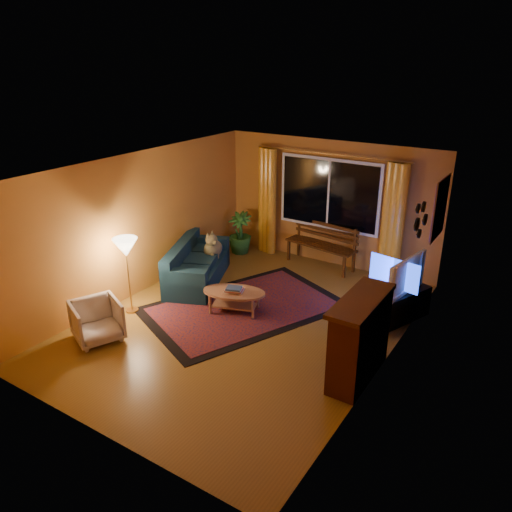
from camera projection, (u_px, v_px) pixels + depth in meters
The scene contains 22 objects.
floor at pixel (246, 323), 8.03m from camera, with size 4.50×6.00×0.02m, color brown.
ceiling at pixel (245, 168), 7.08m from camera, with size 4.50×6.00×0.02m, color white.
wall_back at pixel (329, 203), 9.90m from camera, with size 4.50×0.02×2.50m, color #BD752C.
wall_left at pixel (138, 225), 8.68m from camera, with size 0.02×6.00×2.50m, color #BD752C.
wall_right at pixel (391, 285), 6.43m from camera, with size 0.02×6.00×2.50m, color #BD752C.
window at pixel (329, 194), 9.78m from camera, with size 2.00×0.02×1.30m, color black.
curtain_rod at pixel (330, 154), 9.44m from camera, with size 0.03×0.03×3.20m, color #BF8C3F.
curtain_left at pixel (268, 201), 10.52m from camera, with size 0.36×0.36×2.24m, color orange.
curtain_right at pixel (393, 223), 9.18m from camera, with size 0.36×0.36×2.24m, color orange.
bench at pixel (320, 256), 10.08m from camera, with size 1.49×0.44×0.45m, color #3C1D08.
potted_plant at pixel (240, 233), 10.69m from camera, with size 0.50×0.50×0.89m, color #235B1E.
sofa at pixel (197, 263), 9.30m from camera, with size 0.81×1.88×0.76m, color #102736.
dog at pixel (213, 245), 9.51m from camera, with size 0.34×0.46×0.51m, color olive, non-canonical shape.
armchair at pixel (97, 319), 7.43m from camera, with size 0.67×0.62×0.69m, color beige.
floor_lamp at pixel (129, 276), 8.14m from camera, with size 0.21×0.21×1.27m, color #BF8C3F.
rug at pixel (244, 308), 8.47m from camera, with size 2.04×3.22×0.02m, color maroon.
coffee_table at pixel (234, 301), 8.29m from camera, with size 1.05×1.05×0.38m, color #A56C4A.
tv_console at pixel (396, 306), 7.99m from camera, with size 0.40×1.21×0.50m, color black.
television at pixel (400, 275), 7.78m from camera, with size 1.06×0.14×0.61m, color black.
fireplace at pixel (360, 341), 6.48m from camera, with size 0.40×1.20×1.10m, color maroon.
mirror_cluster at pixel (421, 217), 7.26m from camera, with size 0.06×0.60×0.56m, color black, non-canonical shape.
painting at pixel (440, 208), 8.21m from camera, with size 0.04×0.76×0.96m, color #E84720.
Camera 1 is at (3.92, -5.83, 4.02)m, focal length 35.00 mm.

